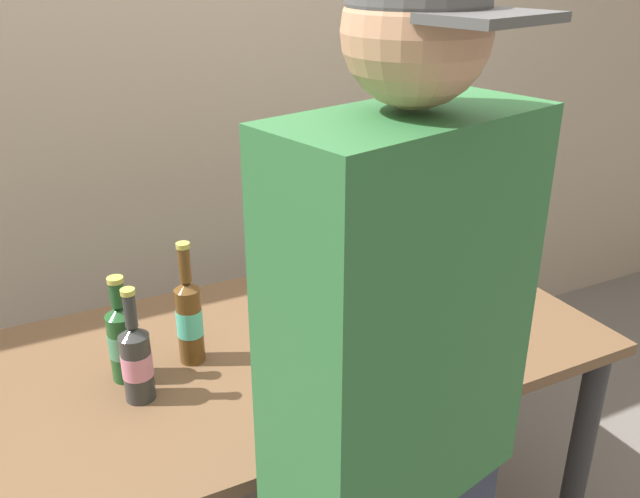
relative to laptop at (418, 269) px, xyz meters
The scene contains 7 objects.
desk 0.50m from the laptop, 163.60° to the right, with size 1.53×0.84×0.77m.
laptop is the anchor object (origin of this frame).
beer_bottle_dark 0.91m from the laptop, 167.93° to the right, with size 0.07×0.07×0.28m.
beer_bottle_green 0.75m from the laptop, behind, with size 0.06×0.06×0.32m.
beer_bottle_amber 0.91m from the laptop, behind, with size 0.07×0.07×0.27m.
person_figure 0.96m from the laptop, 127.54° to the right, with size 0.46×0.33×1.74m.
back_wall 1.06m from the laptop, 118.65° to the left, with size 6.00×0.10×2.60m, color tan.
Camera 1 is at (-0.65, -1.37, 1.70)m, focal length 37.72 mm.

